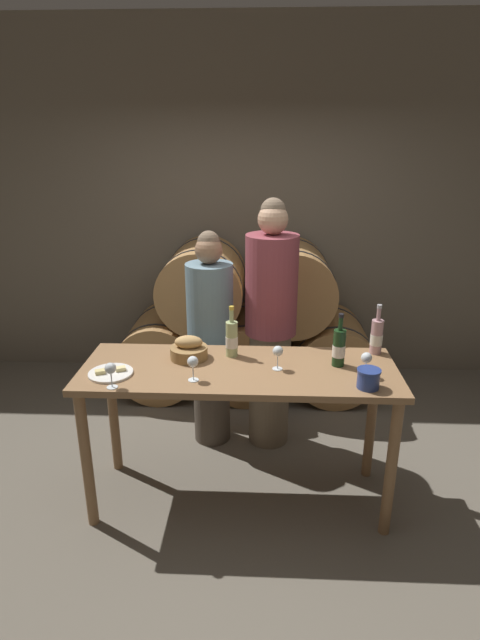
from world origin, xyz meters
The scene contains 16 objects.
ground_plane centered at (0.00, 0.00, 0.00)m, with size 10.00×10.00×0.00m, color #665E51.
stone_wall_back centered at (0.00, 2.06, 1.60)m, with size 10.00×0.12×3.20m.
barrel_stack centered at (0.00, 1.53, 0.61)m, with size 2.26×0.82×1.37m.
tasting_table centered at (0.00, 0.00, 0.80)m, with size 1.86×0.66×0.93m.
person_left centered at (-0.24, 0.68, 0.82)m, with size 0.33×0.33×1.61m.
person_right centered at (0.20, 0.68, 0.93)m, with size 0.37×0.37×1.83m.
wine_bottle_red centered at (0.59, 0.06, 1.04)m, with size 0.08×0.08×0.32m.
wine_bottle_white centered at (-0.05, 0.17, 1.04)m, with size 0.08×0.08×0.32m.
wine_bottle_rose centered at (0.85, 0.25, 1.04)m, with size 0.08×0.08×0.32m.
blue_crock centered at (0.71, -0.22, 0.99)m, with size 0.13×0.13×0.11m.
bread_basket centered at (-0.31, 0.12, 0.98)m, with size 0.23×0.23×0.15m.
cheese_plate centered at (-0.73, -0.12, 0.94)m, with size 0.25×0.25×0.04m.
wine_glass_far_left centered at (-0.67, -0.28, 1.04)m, with size 0.06×0.06×0.15m.
wine_glass_left centered at (-0.25, -0.18, 1.04)m, with size 0.06×0.06×0.15m.
wine_glass_center centered at (0.23, -0.01, 1.04)m, with size 0.06×0.06×0.15m.
wine_glass_right centered at (0.72, -0.08, 1.04)m, with size 0.06×0.06×0.15m.
Camera 1 is at (0.12, -2.66, 2.19)m, focal length 28.00 mm.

